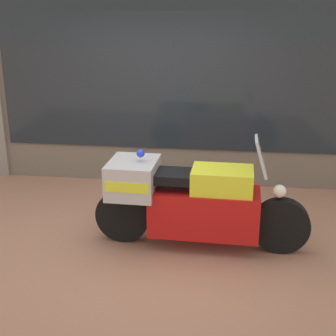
# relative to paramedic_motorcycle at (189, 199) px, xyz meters

# --- Properties ---
(ground_plane) EXTENTS (60.00, 60.00, 0.00)m
(ground_plane) POSITION_rel_paramedic_motorcycle_xyz_m (-0.57, 0.16, -0.55)
(ground_plane) COLOR #9E6B56
(shop_building) EXTENTS (6.52, 0.55, 3.60)m
(shop_building) POSITION_rel_paramedic_motorcycle_xyz_m (-0.95, 2.15, 1.26)
(shop_building) COLOR #6B6056
(shop_building) RESTS_ON ground
(window_display) EXTENTS (5.28, 0.30, 1.98)m
(window_display) POSITION_rel_paramedic_motorcycle_xyz_m (-0.25, 2.19, -0.08)
(window_display) COLOR slate
(window_display) RESTS_ON ground
(paramedic_motorcycle) EXTENTS (2.37, 0.65, 1.27)m
(paramedic_motorcycle) POSITION_rel_paramedic_motorcycle_xyz_m (0.00, 0.00, 0.00)
(paramedic_motorcycle) COLOR black
(paramedic_motorcycle) RESTS_ON ground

